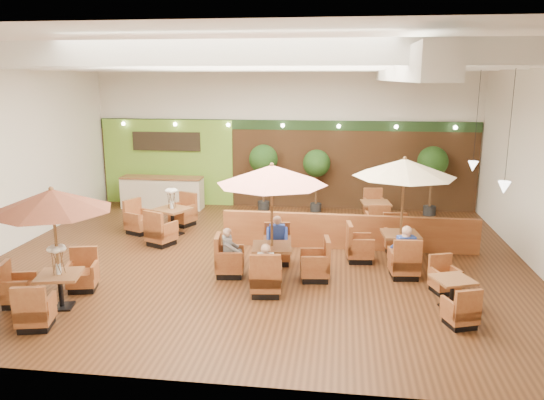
% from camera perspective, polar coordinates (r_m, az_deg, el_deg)
% --- Properties ---
extents(room, '(14.04, 14.00, 5.52)m').
position_cam_1_polar(room, '(14.70, 0.17, 8.75)').
color(room, '#381E0F').
rests_on(room, ground).
extents(service_counter, '(3.00, 0.75, 1.18)m').
position_cam_1_polar(service_counter, '(19.98, -11.71, 0.78)').
color(service_counter, beige).
rests_on(service_counter, ground).
extents(booth_divider, '(7.14, 0.26, 0.99)m').
position_cam_1_polar(booth_divider, '(15.08, 8.17, -3.40)').
color(booth_divider, brown).
rests_on(booth_divider, ground).
extents(table_0, '(2.53, 2.65, 2.61)m').
position_cam_1_polar(table_0, '(11.66, -22.65, -2.22)').
color(table_0, brown).
rests_on(table_0, ground).
extents(table_1, '(2.82, 2.82, 2.82)m').
position_cam_1_polar(table_1, '(12.39, -0.02, -0.14)').
color(table_1, brown).
rests_on(table_1, ground).
extents(table_2, '(2.70, 2.79, 2.81)m').
position_cam_1_polar(table_2, '(13.79, 13.64, 1.30)').
color(table_2, brown).
rests_on(table_2, ground).
extents(table_3, '(2.14, 3.03, 1.62)m').
position_cam_1_polar(table_3, '(16.64, -11.58, -2.07)').
color(table_3, brown).
rests_on(table_3, ground).
extents(table_4, '(0.97, 2.38, 0.84)m').
position_cam_1_polar(table_4, '(11.85, 18.78, -9.53)').
color(table_4, brown).
rests_on(table_4, ground).
extents(table_5, '(0.99, 2.72, 1.00)m').
position_cam_1_polar(table_5, '(17.60, 11.06, -1.52)').
color(table_5, brown).
rests_on(table_5, ground).
extents(topiary_0, '(1.03, 1.03, 2.40)m').
position_cam_1_polar(topiary_0, '(19.06, -0.93, 4.15)').
color(topiary_0, black).
rests_on(topiary_0, ground).
extents(topiary_1, '(0.97, 0.97, 2.25)m').
position_cam_1_polar(topiary_1, '(18.89, 4.81, 3.70)').
color(topiary_1, black).
rests_on(topiary_1, ground).
extents(topiary_2, '(1.05, 1.05, 2.44)m').
position_cam_1_polar(topiary_2, '(19.11, 16.88, 3.70)').
color(topiary_2, black).
rests_on(topiary_2, ground).
extents(diner_0, '(0.38, 0.31, 0.74)m').
position_cam_1_polar(diner_0, '(11.74, -0.69, -6.84)').
color(diner_0, silver).
rests_on(diner_0, ground).
extents(diner_1, '(0.42, 0.35, 0.81)m').
position_cam_1_polar(diner_1, '(13.67, 0.55, -3.83)').
color(diner_1, '#2743AA').
rests_on(diner_1, ground).
extents(diner_2, '(0.37, 0.41, 0.75)m').
position_cam_1_polar(diner_2, '(12.87, -4.60, -5.05)').
color(diner_2, gray).
rests_on(diner_2, ground).
extents(diner_3, '(0.46, 0.41, 0.85)m').
position_cam_1_polar(diner_3, '(13.12, 14.12, -4.90)').
color(diner_3, '#2743AA').
rests_on(diner_3, ground).
extents(diner_4, '(0.37, 0.31, 0.72)m').
position_cam_1_polar(diner_4, '(13.13, 14.11, -5.10)').
color(diner_4, silver).
rests_on(diner_4, ground).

